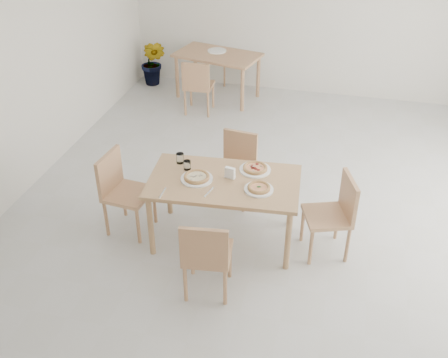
% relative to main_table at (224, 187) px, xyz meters
% --- Properties ---
extents(main_table, '(1.60, 0.99, 0.75)m').
position_rel_main_table_xyz_m(main_table, '(0.00, 0.00, 0.00)').
color(main_table, '#AA7857').
rests_on(main_table, ground).
extents(chair_south, '(0.48, 0.48, 0.87)m').
position_rel_main_table_xyz_m(chair_south, '(0.05, -0.86, -0.16)').
color(chair_south, tan).
rests_on(chair_south, ground).
extents(chair_north, '(0.46, 0.46, 0.84)m').
position_rel_main_table_xyz_m(chair_north, '(-0.05, 0.81, -0.18)').
color(chair_north, tan).
rests_on(chair_north, ground).
extents(chair_west, '(0.50, 0.50, 0.91)m').
position_rel_main_table_xyz_m(chair_west, '(-1.12, -0.07, -0.14)').
color(chair_west, tan).
rests_on(chair_west, ground).
extents(chair_east, '(0.56, 0.56, 0.89)m').
position_rel_main_table_xyz_m(chair_east, '(1.14, 0.08, -0.15)').
color(chair_east, tan).
rests_on(chair_east, ground).
extents(plate_margherita, '(0.29, 0.29, 0.02)m').
position_rel_main_table_xyz_m(plate_margherita, '(0.38, -0.09, 0.09)').
color(plate_margherita, white).
rests_on(plate_margherita, main_table).
extents(plate_mushroom, '(0.33, 0.33, 0.02)m').
position_rel_main_table_xyz_m(plate_mushroom, '(-0.27, -0.05, 0.09)').
color(plate_mushroom, white).
rests_on(plate_mushroom, main_table).
extents(plate_pepperoni, '(0.33, 0.33, 0.02)m').
position_rel_main_table_xyz_m(plate_pepperoni, '(0.27, 0.26, 0.09)').
color(plate_pepperoni, white).
rests_on(plate_pepperoni, main_table).
extents(pizza_margherita, '(0.26, 0.26, 0.03)m').
position_rel_main_table_xyz_m(pizza_margherita, '(0.38, -0.09, 0.11)').
color(pizza_margherita, tan).
rests_on(pizza_margherita, plate_margherita).
extents(pizza_mushroom, '(0.34, 0.34, 0.03)m').
position_rel_main_table_xyz_m(pizza_mushroom, '(-0.27, -0.05, 0.11)').
color(pizza_mushroom, tan).
rests_on(pizza_mushroom, plate_mushroom).
extents(pizza_pepperoni, '(0.33, 0.33, 0.03)m').
position_rel_main_table_xyz_m(pizza_pepperoni, '(0.27, 0.26, 0.11)').
color(pizza_pepperoni, tan).
rests_on(pizza_pepperoni, plate_pepperoni).
extents(tumbler_a, '(0.08, 0.08, 0.11)m').
position_rel_main_table_xyz_m(tumbler_a, '(-0.54, 0.22, 0.14)').
color(tumbler_a, white).
rests_on(tumbler_a, main_table).
extents(tumbler_b, '(0.08, 0.08, 0.10)m').
position_rel_main_table_xyz_m(tumbler_b, '(-0.42, 0.11, 0.13)').
color(tumbler_b, white).
rests_on(tumbler_b, main_table).
extents(napkin_holder, '(0.12, 0.08, 0.13)m').
position_rel_main_table_xyz_m(napkin_holder, '(0.05, 0.05, 0.14)').
color(napkin_holder, silver).
rests_on(napkin_holder, main_table).
extents(fork_a, '(0.02, 0.19, 0.01)m').
position_rel_main_table_xyz_m(fork_a, '(-0.53, -0.37, 0.08)').
color(fork_a, silver).
rests_on(fork_a, main_table).
extents(fork_b, '(0.06, 0.19, 0.01)m').
position_rel_main_table_xyz_m(fork_b, '(-0.09, -0.25, 0.08)').
color(fork_b, silver).
rests_on(fork_b, main_table).
extents(second_table, '(1.47, 1.04, 0.75)m').
position_rel_main_table_xyz_m(second_table, '(-1.02, 3.63, -0.01)').
color(second_table, tan).
rests_on(second_table, ground).
extents(chair_back_s, '(0.45, 0.45, 0.87)m').
position_rel_main_table_xyz_m(chair_back_s, '(-1.16, 2.94, -0.17)').
color(chair_back_s, tan).
rests_on(chair_back_s, ground).
extents(chair_back_n, '(0.39, 0.39, 0.77)m').
position_rel_main_table_xyz_m(chair_back_n, '(-0.85, 4.33, -0.22)').
color(chair_back_n, tan).
rests_on(chair_back_n, ground).
extents(plate_empty, '(0.31, 0.31, 0.02)m').
position_rel_main_table_xyz_m(plate_empty, '(-1.06, 3.75, 0.09)').
color(plate_empty, white).
rests_on(plate_empty, second_table).
extents(potted_plant, '(0.49, 0.42, 0.81)m').
position_rel_main_table_xyz_m(potted_plant, '(-2.25, 3.88, -0.27)').
color(potted_plant, '#27601D').
rests_on(potted_plant, ground).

